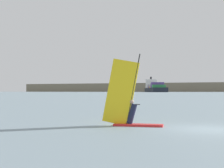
# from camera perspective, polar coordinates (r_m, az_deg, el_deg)

# --- Properties ---
(ground_plane) EXTENTS (4000.00, 4000.00, 0.00)m
(ground_plane) POSITION_cam_1_polar(r_m,az_deg,el_deg) (16.61, 17.38, -7.84)
(ground_plane) COLOR gray
(windsurfer) EXTENTS (3.29, 1.48, 3.97)m
(windsurfer) POSITION_cam_1_polar(r_m,az_deg,el_deg) (17.27, 3.14, -4.27)
(windsurfer) COLOR red
(windsurfer) RESTS_ON ground_plane
(cargo_ship) EXTENTS (126.37, 191.07, 34.87)m
(cargo_ship) POSITION_cam_1_polar(r_m,az_deg,el_deg) (653.96, 7.70, -0.80)
(cargo_ship) COLOR black
(cargo_ship) RESTS_ON ground_plane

